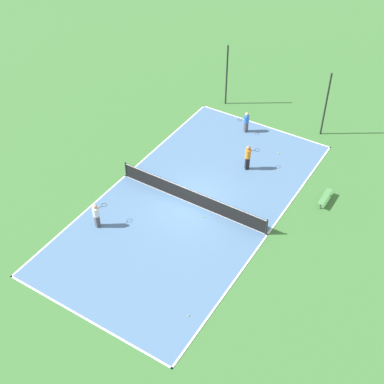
% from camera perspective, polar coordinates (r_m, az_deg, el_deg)
% --- Properties ---
extents(ground_plane, '(80.00, 80.00, 0.00)m').
position_cam_1_polar(ground_plane, '(31.55, 0.00, -1.23)').
color(ground_plane, '#3D7538').
extents(court_surface, '(9.94, 19.34, 0.02)m').
position_cam_1_polar(court_surface, '(31.54, 0.00, -1.22)').
color(court_surface, '#4C729E').
rests_on(court_surface, ground_plane).
extents(tennis_net, '(9.74, 0.10, 1.07)m').
position_cam_1_polar(tennis_net, '(31.17, 0.00, -0.46)').
color(tennis_net, black).
rests_on(tennis_net, court_surface).
extents(bench, '(0.36, 1.63, 0.45)m').
position_cam_1_polar(bench, '(32.35, 14.01, -0.52)').
color(bench, '#4C8C4C').
rests_on(bench, ground_plane).
extents(player_near_blue, '(0.68, 0.99, 1.52)m').
position_cam_1_polar(player_near_blue, '(37.10, 5.81, 7.55)').
color(player_near_blue, '#4C4C51').
rests_on(player_near_blue, court_surface).
extents(player_near_white, '(0.54, 0.98, 1.61)m').
position_cam_1_polar(player_near_white, '(29.98, -10.17, -2.33)').
color(player_near_white, '#4C4C51').
rests_on(player_near_white, court_surface).
extents(player_center_orange, '(0.87, 0.92, 1.77)m').
position_cam_1_polar(player_center_orange, '(33.59, 5.99, 3.86)').
color(player_center_orange, black).
rests_on(player_center_orange, court_surface).
extents(tennis_ball_midcourt, '(0.07, 0.07, 0.07)m').
position_cam_1_polar(tennis_ball_midcourt, '(26.12, -0.40, -13.02)').
color(tennis_ball_midcourt, '#CCE033').
rests_on(tennis_ball_midcourt, court_surface).
extents(tennis_ball_near_net, '(0.07, 0.07, 0.07)m').
position_cam_1_polar(tennis_ball_near_net, '(35.78, 9.22, 4.15)').
color(tennis_ball_near_net, '#CCE033').
rests_on(tennis_ball_near_net, court_surface).
extents(tennis_ball_right_alley, '(0.07, 0.07, 0.07)m').
position_cam_1_polar(tennis_ball_right_alley, '(30.63, 1.15, -2.67)').
color(tennis_ball_right_alley, '#CCE033').
rests_on(tennis_ball_right_alley, court_surface).
extents(fence_post_back_left, '(0.12, 0.12, 4.65)m').
position_cam_1_polar(fence_post_back_left, '(39.44, 3.72, 12.30)').
color(fence_post_back_left, black).
rests_on(fence_post_back_left, ground_plane).
extents(fence_post_back_right, '(0.12, 0.12, 4.65)m').
position_cam_1_polar(fence_post_back_right, '(37.02, 14.09, 9.02)').
color(fence_post_back_right, black).
rests_on(fence_post_back_right, ground_plane).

